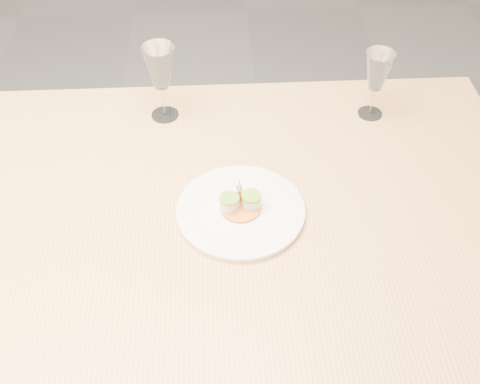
{
  "coord_description": "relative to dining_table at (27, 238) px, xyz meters",
  "views": [
    {
      "loc": [
        0.45,
        -0.95,
        1.75
      ],
      "look_at": [
        0.5,
        0.01,
        0.8
      ],
      "focal_mm": 45.0,
      "sensor_mm": 36.0,
      "label": 1
    }
  ],
  "objects": [
    {
      "name": "ground",
      "position": [
        0.0,
        0.0,
        -0.68
      ],
      "size": [
        7.0,
        7.0,
        0.0
      ],
      "primitive_type": "plane",
      "color": "slate",
      "rests_on": "ground"
    },
    {
      "name": "dining_table",
      "position": [
        0.0,
        0.0,
        0.0
      ],
      "size": [
        2.4,
        1.0,
        0.75
      ],
      "color": "tan",
      "rests_on": "ground"
    },
    {
      "name": "dinner_plate",
      "position": [
        0.5,
        -0.01,
        0.08
      ],
      "size": [
        0.29,
        0.29,
        0.08
      ],
      "rotation": [
        0.0,
        0.0,
        -0.13
      ],
      "color": "white",
      "rests_on": "dining_table"
    },
    {
      "name": "wine_glass_1",
      "position": [
        0.32,
        0.36,
        0.22
      ],
      "size": [
        0.08,
        0.08,
        0.21
      ],
      "color": "white",
      "rests_on": "dining_table"
    },
    {
      "name": "wine_glass_2",
      "position": [
        0.87,
        0.34,
        0.2
      ],
      "size": [
        0.08,
        0.08,
        0.19
      ],
      "color": "white",
      "rests_on": "dining_table"
    }
  ]
}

